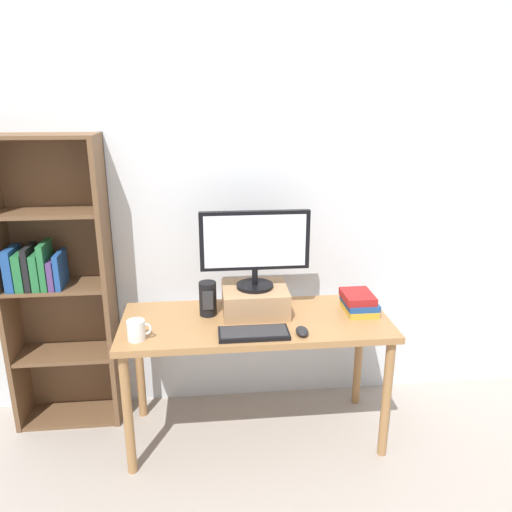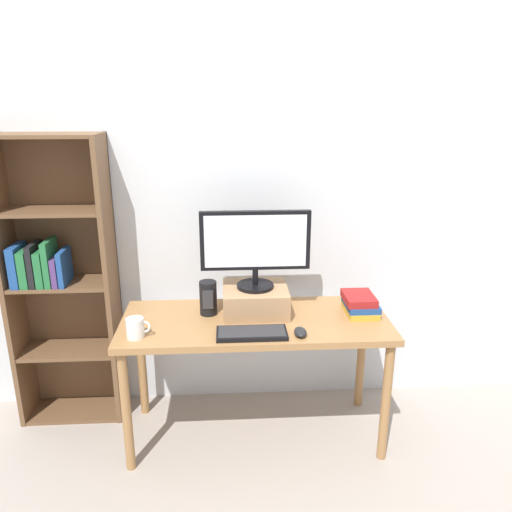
{
  "view_description": "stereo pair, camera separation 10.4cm",
  "coord_description": "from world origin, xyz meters",
  "px_view_note": "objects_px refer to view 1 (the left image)",
  "views": [
    {
      "loc": [
        -0.25,
        -2.48,
        1.9
      ],
      "look_at": [
        0.01,
        0.04,
        1.09
      ],
      "focal_mm": 35.0,
      "sensor_mm": 36.0,
      "label": 1
    },
    {
      "loc": [
        -0.15,
        -2.49,
        1.9
      ],
      "look_at": [
        0.01,
        0.04,
        1.09
      ],
      "focal_mm": 35.0,
      "sensor_mm": 36.0,
      "label": 2
    }
  ],
  "objects_px": {
    "keyboard": "(254,333)",
    "coffee_mug": "(137,330)",
    "computer_monitor": "(255,245)",
    "book_stack": "(359,302)",
    "desk_speaker": "(208,299)",
    "desk": "(256,333)",
    "bookshelf_unit": "(55,283)",
    "riser_box": "(255,299)",
    "computer_mouse": "(302,331)"
  },
  "relations": [
    {
      "from": "coffee_mug",
      "to": "desk_speaker",
      "type": "bearing_deg",
      "value": 36.57
    },
    {
      "from": "computer_monitor",
      "to": "desk_speaker",
      "type": "distance_m",
      "value": 0.4
    },
    {
      "from": "keyboard",
      "to": "computer_mouse",
      "type": "distance_m",
      "value": 0.25
    },
    {
      "from": "desk",
      "to": "riser_box",
      "type": "xyz_separation_m",
      "value": [
        0.01,
        0.1,
        0.16
      ]
    },
    {
      "from": "book_stack",
      "to": "desk_speaker",
      "type": "bearing_deg",
      "value": 177.16
    },
    {
      "from": "desk_speaker",
      "to": "riser_box",
      "type": "bearing_deg",
      "value": 3.86
    },
    {
      "from": "bookshelf_unit",
      "to": "desk_speaker",
      "type": "xyz_separation_m",
      "value": [
        0.87,
        -0.21,
        -0.05
      ]
    },
    {
      "from": "bookshelf_unit",
      "to": "computer_mouse",
      "type": "relative_size",
      "value": 16.48
    },
    {
      "from": "desk",
      "to": "desk_speaker",
      "type": "distance_m",
      "value": 0.33
    },
    {
      "from": "computer_mouse",
      "to": "bookshelf_unit",
      "type": "bearing_deg",
      "value": 159.26
    },
    {
      "from": "computer_monitor",
      "to": "keyboard",
      "type": "bearing_deg",
      "value": -96.92
    },
    {
      "from": "keyboard",
      "to": "coffee_mug",
      "type": "relative_size",
      "value": 2.93
    },
    {
      "from": "bookshelf_unit",
      "to": "keyboard",
      "type": "relative_size",
      "value": 4.76
    },
    {
      "from": "bookshelf_unit",
      "to": "desk_speaker",
      "type": "bearing_deg",
      "value": -13.87
    },
    {
      "from": "bookshelf_unit",
      "to": "desk_speaker",
      "type": "relative_size",
      "value": 8.93
    },
    {
      "from": "computer_monitor",
      "to": "keyboard",
      "type": "xyz_separation_m",
      "value": [
        -0.04,
        -0.3,
        -0.38
      ]
    },
    {
      "from": "keyboard",
      "to": "coffee_mug",
      "type": "bearing_deg",
      "value": 178.62
    },
    {
      "from": "desk",
      "to": "computer_mouse",
      "type": "distance_m",
      "value": 0.32
    },
    {
      "from": "desk",
      "to": "keyboard",
      "type": "distance_m",
      "value": 0.22
    },
    {
      "from": "riser_box",
      "to": "desk_speaker",
      "type": "bearing_deg",
      "value": -176.14
    },
    {
      "from": "computer_monitor",
      "to": "coffee_mug",
      "type": "height_order",
      "value": "computer_monitor"
    },
    {
      "from": "bookshelf_unit",
      "to": "computer_monitor",
      "type": "relative_size",
      "value": 2.86
    },
    {
      "from": "bookshelf_unit",
      "to": "computer_monitor",
      "type": "height_order",
      "value": "bookshelf_unit"
    },
    {
      "from": "desk",
      "to": "riser_box",
      "type": "bearing_deg",
      "value": 86.18
    },
    {
      "from": "computer_mouse",
      "to": "desk_speaker",
      "type": "distance_m",
      "value": 0.56
    },
    {
      "from": "riser_box",
      "to": "computer_mouse",
      "type": "height_order",
      "value": "riser_box"
    },
    {
      "from": "computer_mouse",
      "to": "desk",
      "type": "bearing_deg",
      "value": 136.38
    },
    {
      "from": "keyboard",
      "to": "coffee_mug",
      "type": "height_order",
      "value": "coffee_mug"
    },
    {
      "from": "riser_box",
      "to": "computer_monitor",
      "type": "bearing_deg",
      "value": -90.0
    },
    {
      "from": "bookshelf_unit",
      "to": "keyboard",
      "type": "distance_m",
      "value": 1.21
    },
    {
      "from": "desk",
      "to": "book_stack",
      "type": "height_order",
      "value": "book_stack"
    },
    {
      "from": "desk",
      "to": "computer_monitor",
      "type": "relative_size",
      "value": 2.44
    },
    {
      "from": "keyboard",
      "to": "computer_mouse",
      "type": "bearing_deg",
      "value": -3.43
    },
    {
      "from": "computer_mouse",
      "to": "book_stack",
      "type": "distance_m",
      "value": 0.45
    },
    {
      "from": "bookshelf_unit",
      "to": "riser_box",
      "type": "distance_m",
      "value": 1.15
    },
    {
      "from": "computer_mouse",
      "to": "keyboard",
      "type": "bearing_deg",
      "value": 176.57
    },
    {
      "from": "computer_monitor",
      "to": "coffee_mug",
      "type": "distance_m",
      "value": 0.76
    },
    {
      "from": "book_stack",
      "to": "desk_speaker",
      "type": "height_order",
      "value": "desk_speaker"
    },
    {
      "from": "riser_box",
      "to": "computer_mouse",
      "type": "relative_size",
      "value": 3.47
    },
    {
      "from": "bookshelf_unit",
      "to": "riser_box",
      "type": "relative_size",
      "value": 4.75
    },
    {
      "from": "computer_monitor",
      "to": "desk_speaker",
      "type": "relative_size",
      "value": 3.12
    },
    {
      "from": "book_stack",
      "to": "computer_mouse",
      "type": "bearing_deg",
      "value": -145.9
    },
    {
      "from": "book_stack",
      "to": "desk_speaker",
      "type": "relative_size",
      "value": 1.18
    },
    {
      "from": "desk",
      "to": "coffee_mug",
      "type": "distance_m",
      "value": 0.65
    },
    {
      "from": "riser_box",
      "to": "keyboard",
      "type": "bearing_deg",
      "value": -96.89
    },
    {
      "from": "bookshelf_unit",
      "to": "book_stack",
      "type": "xyz_separation_m",
      "value": [
        1.72,
        -0.26,
        -0.09
      ]
    },
    {
      "from": "coffee_mug",
      "to": "bookshelf_unit",
      "type": "bearing_deg",
      "value": 136.82
    },
    {
      "from": "riser_box",
      "to": "desk_speaker",
      "type": "height_order",
      "value": "desk_speaker"
    },
    {
      "from": "riser_box",
      "to": "computer_monitor",
      "type": "xyz_separation_m",
      "value": [
        0.0,
        -0.0,
        0.32
      ]
    },
    {
      "from": "book_stack",
      "to": "coffee_mug",
      "type": "bearing_deg",
      "value": -169.5
    }
  ]
}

